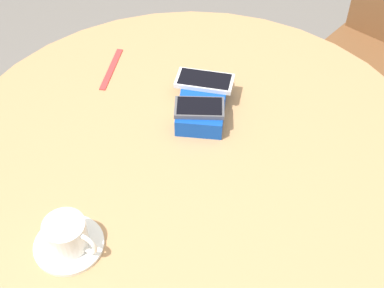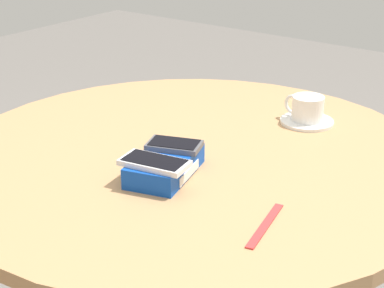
{
  "view_description": "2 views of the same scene",
  "coord_description": "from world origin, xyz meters",
  "px_view_note": "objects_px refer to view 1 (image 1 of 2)",
  "views": [
    {
      "loc": [
        0.77,
        0.31,
        1.67
      ],
      "look_at": [
        0.0,
        0.0,
        0.79
      ],
      "focal_mm": 50.0,
      "sensor_mm": 36.0,
      "label": 1
    },
    {
      "loc": [
        -1.09,
        -0.82,
        1.37
      ],
      "look_at": [
        0.0,
        0.0,
        0.79
      ],
      "focal_mm": 60.0,
      "sensor_mm": 36.0,
      "label": 2
    }
  ],
  "objects_px": {
    "phone_white": "(205,81)",
    "chair_near_window": "(372,60)",
    "phone_gray": "(199,108)",
    "lanyard_strap": "(111,69)",
    "coffee_cup": "(67,234)",
    "saucer": "(69,245)",
    "round_table": "(192,181)",
    "phone_box": "(202,103)"
  },
  "relations": [
    {
      "from": "phone_white",
      "to": "chair_near_window",
      "type": "distance_m",
      "value": 0.92
    },
    {
      "from": "phone_gray",
      "to": "lanyard_strap",
      "type": "xyz_separation_m",
      "value": [
        -0.1,
        -0.29,
        -0.05
      ]
    },
    {
      "from": "coffee_cup",
      "to": "saucer",
      "type": "bearing_deg",
      "value": -95.49
    },
    {
      "from": "coffee_cup",
      "to": "chair_near_window",
      "type": "distance_m",
      "value": 1.4
    },
    {
      "from": "round_table",
      "to": "phone_gray",
      "type": "height_order",
      "value": "phone_gray"
    },
    {
      "from": "round_table",
      "to": "phone_white",
      "type": "height_order",
      "value": "phone_white"
    },
    {
      "from": "saucer",
      "to": "lanyard_strap",
      "type": "relative_size",
      "value": 0.79
    },
    {
      "from": "round_table",
      "to": "saucer",
      "type": "height_order",
      "value": "saucer"
    },
    {
      "from": "phone_white",
      "to": "chair_near_window",
      "type": "height_order",
      "value": "chair_near_window"
    },
    {
      "from": "phone_white",
      "to": "chair_near_window",
      "type": "bearing_deg",
      "value": 153.65
    },
    {
      "from": "phone_box",
      "to": "coffee_cup",
      "type": "xyz_separation_m",
      "value": [
        0.46,
        -0.1,
        0.02
      ]
    },
    {
      "from": "phone_gray",
      "to": "round_table",
      "type": "bearing_deg",
      "value": 10.89
    },
    {
      "from": "saucer",
      "to": "coffee_cup",
      "type": "distance_m",
      "value": 0.04
    },
    {
      "from": "phone_box",
      "to": "saucer",
      "type": "relative_size",
      "value": 1.56
    },
    {
      "from": "phone_white",
      "to": "phone_gray",
      "type": "height_order",
      "value": "same"
    },
    {
      "from": "lanyard_strap",
      "to": "chair_near_window",
      "type": "bearing_deg",
      "value": 139.3
    },
    {
      "from": "phone_gray",
      "to": "coffee_cup",
      "type": "relative_size",
      "value": 1.18
    },
    {
      "from": "phone_gray",
      "to": "chair_near_window",
      "type": "bearing_deg",
      "value": 157.65
    },
    {
      "from": "saucer",
      "to": "coffee_cup",
      "type": "relative_size",
      "value": 1.23
    },
    {
      "from": "phone_box",
      "to": "chair_near_window",
      "type": "xyz_separation_m",
      "value": [
        -0.81,
        0.36,
        -0.34
      ]
    },
    {
      "from": "saucer",
      "to": "chair_near_window",
      "type": "xyz_separation_m",
      "value": [
        -1.27,
        0.46,
        -0.32
      ]
    },
    {
      "from": "phone_white",
      "to": "saucer",
      "type": "xyz_separation_m",
      "value": [
        0.51,
        -0.09,
        -0.05
      ]
    },
    {
      "from": "round_table",
      "to": "chair_near_window",
      "type": "distance_m",
      "value": 1.02
    },
    {
      "from": "phone_gray",
      "to": "lanyard_strap",
      "type": "bearing_deg",
      "value": -109.52
    },
    {
      "from": "phone_white",
      "to": "lanyard_strap",
      "type": "relative_size",
      "value": 0.87
    },
    {
      "from": "coffee_cup",
      "to": "chair_near_window",
      "type": "height_order",
      "value": "chair_near_window"
    },
    {
      "from": "coffee_cup",
      "to": "lanyard_strap",
      "type": "distance_m",
      "value": 0.55
    },
    {
      "from": "phone_white",
      "to": "coffee_cup",
      "type": "distance_m",
      "value": 0.52
    },
    {
      "from": "phone_white",
      "to": "lanyard_strap",
      "type": "xyz_separation_m",
      "value": [
        -0.01,
        -0.27,
        -0.05
      ]
    },
    {
      "from": "phone_gray",
      "to": "coffee_cup",
      "type": "height_order",
      "value": "coffee_cup"
    },
    {
      "from": "phone_white",
      "to": "lanyard_strap",
      "type": "height_order",
      "value": "phone_white"
    },
    {
      "from": "phone_white",
      "to": "phone_gray",
      "type": "xyz_separation_m",
      "value": [
        0.1,
        0.02,
        0.0
      ]
    },
    {
      "from": "round_table",
      "to": "phone_box",
      "type": "distance_m",
      "value": 0.19
    },
    {
      "from": "phone_box",
      "to": "phone_gray",
      "type": "bearing_deg",
      "value": 12.91
    },
    {
      "from": "chair_near_window",
      "to": "phone_gray",
      "type": "bearing_deg",
      "value": -22.35
    },
    {
      "from": "round_table",
      "to": "lanyard_strap",
      "type": "distance_m",
      "value": 0.38
    },
    {
      "from": "coffee_cup",
      "to": "lanyard_strap",
      "type": "bearing_deg",
      "value": -160.27
    },
    {
      "from": "phone_box",
      "to": "lanyard_strap",
      "type": "relative_size",
      "value": 1.24
    },
    {
      "from": "chair_near_window",
      "to": "saucer",
      "type": "bearing_deg",
      "value": -19.95
    },
    {
      "from": "phone_white",
      "to": "chair_near_window",
      "type": "xyz_separation_m",
      "value": [
        -0.76,
        0.38,
        -0.37
      ]
    },
    {
      "from": "round_table",
      "to": "phone_box",
      "type": "bearing_deg",
      "value": -168.41
    },
    {
      "from": "round_table",
      "to": "lanyard_strap",
      "type": "height_order",
      "value": "lanyard_strap"
    }
  ]
}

